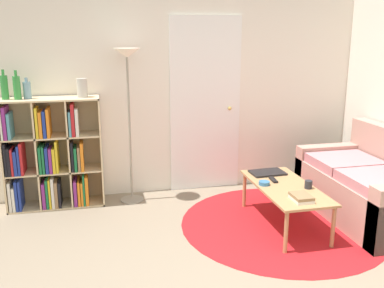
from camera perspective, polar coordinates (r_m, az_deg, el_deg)
wall_back at (r=4.94m, az=-1.54°, el=8.26°), size 7.26×0.11×2.60m
rug at (r=4.38m, az=11.93°, el=-10.38°), size 1.99×1.99×0.01m
bookshelf at (r=4.80m, az=-18.37°, el=-1.66°), size 1.00×0.34×1.18m
floor_lamp at (r=4.59m, az=-8.58°, el=8.93°), size 0.28×0.28×1.68m
couch at (r=4.73m, az=22.97°, el=-5.48°), size 0.85×1.52×0.88m
coffee_table at (r=4.24m, az=12.30°, el=-5.96°), size 0.52×1.12×0.41m
laptop at (r=4.55m, az=10.02°, el=-3.77°), size 0.36×0.25×0.02m
bowl at (r=4.20m, az=9.60°, el=-5.16°), size 0.11×0.11×0.04m
book_stack_on_table at (r=3.89m, az=14.37°, el=-6.95°), size 0.16×0.21×0.05m
cup at (r=4.19m, az=15.26°, el=-5.23°), size 0.07×0.07×0.08m
remote at (r=4.34m, az=10.79°, el=-4.71°), size 0.05×0.16×0.02m
bottle_left at (r=4.73m, az=-23.73°, el=6.97°), size 0.07×0.07×0.30m
bottle_middle at (r=4.68m, az=-22.30°, el=7.00°), size 0.07×0.07×0.29m
bottle_right at (r=4.69m, az=-21.13°, el=6.73°), size 0.08×0.08×0.22m
vase_on_shelf at (r=4.64m, az=-14.44°, el=7.27°), size 0.11×0.11×0.20m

